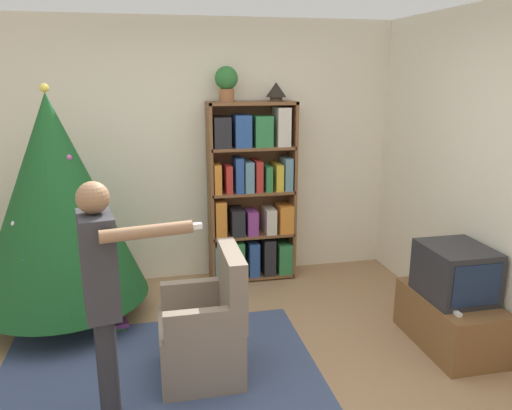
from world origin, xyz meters
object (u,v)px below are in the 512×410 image
at_px(bookshelf, 251,197).
at_px(armchair, 206,333).
at_px(christmas_tree, 56,200).
at_px(potted_plant, 226,81).
at_px(television, 455,272).
at_px(table_lamp, 276,90).
at_px(standing_person, 103,291).

xyz_separation_m(bookshelf, armchair, (-0.67, -1.65, -0.54)).
xyz_separation_m(christmas_tree, potted_plant, (1.52, 0.58, 0.93)).
relative_size(television, christmas_tree, 0.26).
distance_m(christmas_tree, armchair, 1.70).
xyz_separation_m(bookshelf, table_lamp, (0.25, 0.01, 1.05)).
bearing_deg(christmas_tree, armchair, -44.94).
xyz_separation_m(bookshelf, christmas_tree, (-1.75, -0.57, 0.21)).
distance_m(standing_person, potted_plant, 2.59).
xyz_separation_m(armchair, potted_plant, (0.43, 1.66, 1.68)).
height_order(bookshelf, armchair, bookshelf).
relative_size(bookshelf, table_lamp, 9.06).
bearing_deg(christmas_tree, standing_person, -72.97).
relative_size(armchair, standing_person, 0.60).
bearing_deg(armchair, standing_person, -54.17).
relative_size(television, standing_person, 0.34).
bearing_deg(television, potted_plant, 131.59).
height_order(standing_person, table_lamp, table_lamp).
xyz_separation_m(television, armchair, (-1.91, 0.01, -0.29)).
bearing_deg(bookshelf, television, -53.11).
bearing_deg(television, armchair, 179.84).
xyz_separation_m(bookshelf, potted_plant, (-0.23, 0.01, 1.14)).
bearing_deg(bookshelf, standing_person, -121.51).
relative_size(christmas_tree, table_lamp, 10.01).
bearing_deg(bookshelf, potted_plant, 178.05).
distance_m(television, christmas_tree, 3.22).
relative_size(christmas_tree, potted_plant, 6.08).
xyz_separation_m(christmas_tree, armchair, (1.08, -1.08, -0.75)).
distance_m(armchair, potted_plant, 2.40).
xyz_separation_m(christmas_tree, table_lamp, (2.00, 0.58, 0.84)).
bearing_deg(potted_plant, christmas_tree, -159.18).
height_order(bookshelf, table_lamp, table_lamp).
height_order(bookshelf, standing_person, bookshelf).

